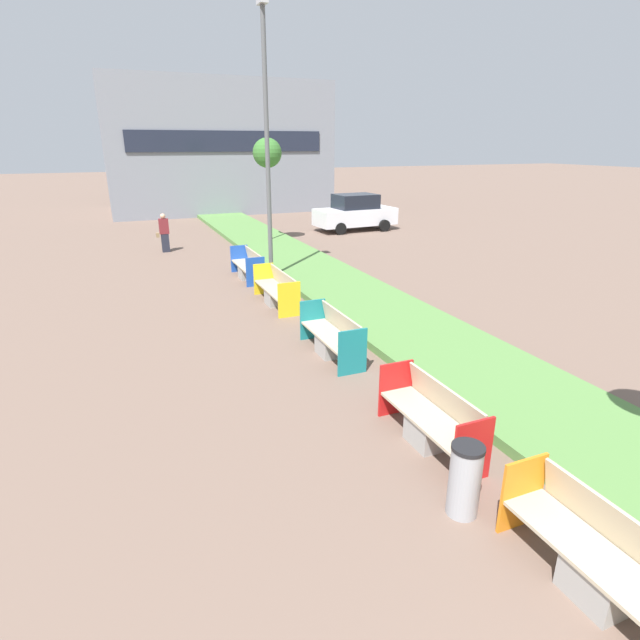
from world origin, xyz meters
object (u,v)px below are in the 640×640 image
Objects in this scene: bench_orange_frame at (605,567)px; bench_red_frame at (431,422)px; pedestrian_walking at (164,233)px; litter_bin at (465,480)px; parked_car_distant at (355,213)px; bench_blue_frame at (248,268)px; street_lamp_post at (267,138)px; sapling_tree_far at (267,154)px; bench_teal_frame at (332,339)px; bench_yellow_frame at (277,292)px.

bench_red_frame is at bearing 90.05° from bench_orange_frame.
pedestrian_walking is (-2.09, 16.30, 0.44)m from bench_red_frame.
litter_bin is at bearing 108.61° from bench_orange_frame.
bench_orange_frame is at bearing -89.95° from bench_red_frame.
bench_red_frame is at bearing 70.30° from litter_bin.
bench_red_frame is at bearing -116.04° from parked_car_distant.
bench_blue_frame is 4.22m from street_lamp_post.
litter_bin reaches higher than bench_blue_frame.
bench_red_frame and bench_blue_frame have the same top height.
bench_orange_frame is 0.49× the size of sapling_tree_far.
sapling_tree_far reaches higher than pedestrian_walking.
bench_teal_frame is at bearing -101.31° from sapling_tree_far.
bench_yellow_frame is at bearing -76.53° from pedestrian_walking.
pedestrian_walking is at bearing 99.42° from bench_teal_frame.
street_lamp_post is 5.12× the size of pedestrian_walking.
bench_red_frame is 10.88m from street_lamp_post.
sapling_tree_far is (3.08, 17.92, 3.42)m from litter_bin.
street_lamp_post is 1.80× the size of sapling_tree_far.
bench_teal_frame is 2.23× the size of litter_bin.
bench_teal_frame is at bearing -80.58° from pedestrian_walking.
sapling_tree_far is at bearing 82.51° from bench_orange_frame.
bench_teal_frame is 0.47× the size of sapling_tree_far.
bench_orange_frame is at bearing -97.49° from sapling_tree_far.
litter_bin reaches higher than bench_orange_frame.
street_lamp_post is at bearing 76.28° from bench_yellow_frame.
parked_car_distant reaches higher than bench_orange_frame.
parked_car_distant is at bearing 61.92° from bench_teal_frame.
sapling_tree_far is at bearing 80.26° from litter_bin.
bench_orange_frame is 0.27× the size of street_lamp_post.
pedestrian_walking is (-4.65, -0.19, -3.10)m from sapling_tree_far.
sapling_tree_far reaches higher than litter_bin.
bench_red_frame is 16.43m from pedestrian_walking.
bench_red_frame is at bearing -90.01° from bench_blue_frame.
street_lamp_post reaches higher than bench_orange_frame.
bench_red_frame is at bearing -98.83° from sapling_tree_far.
pedestrian_walking reaches higher than bench_yellow_frame.
bench_red_frame and bench_yellow_frame have the same top height.
bench_red_frame is 7.55m from bench_yellow_frame.
pedestrian_walking is (-1.57, 17.73, 0.32)m from litter_bin.
bench_red_frame is (-0.00, 2.98, -0.01)m from bench_orange_frame.
bench_yellow_frame is 1.48× the size of pedestrian_walking.
bench_orange_frame is at bearing -89.99° from bench_teal_frame.
litter_bin reaches higher than bench_teal_frame.
bench_blue_frame is (0.00, 10.69, 0.00)m from bench_red_frame.
bench_orange_frame is 13.67m from bench_blue_frame.
sapling_tree_far is (1.95, 6.44, -0.59)m from street_lamp_post.
bench_yellow_frame is (0.00, 10.53, 0.00)m from bench_orange_frame.
bench_orange_frame and bench_blue_frame have the same top height.
bench_teal_frame is at bearing -95.49° from street_lamp_post.
parked_car_distant is at bearing 53.96° from bench_yellow_frame.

